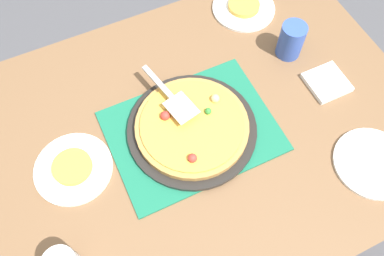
{
  "coord_description": "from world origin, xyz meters",
  "views": [
    {
      "loc": [
        0.23,
        0.5,
        1.79
      ],
      "look_at": [
        0.0,
        0.0,
        0.77
      ],
      "focal_mm": 37.21,
      "sensor_mm": 36.0,
      "label": 1
    }
  ],
  "objects_px": {
    "pizza_pan": "(192,129)",
    "napkin_stack": "(327,82)",
    "pizza_server": "(171,97)",
    "pizza": "(192,126)",
    "served_slice_right": "(72,167)",
    "plate_far_right": "(73,169)",
    "plate_near_left": "(244,8)",
    "served_slice_left": "(244,6)",
    "cup_far": "(291,40)",
    "plate_side": "(372,163)"
  },
  "relations": [
    {
      "from": "pizza_pan",
      "to": "napkin_stack",
      "type": "bearing_deg",
      "value": 176.53
    },
    {
      "from": "pizza_server",
      "to": "napkin_stack",
      "type": "bearing_deg",
      "value": 165.57
    },
    {
      "from": "pizza",
      "to": "served_slice_right",
      "type": "bearing_deg",
      "value": -5.14
    },
    {
      "from": "pizza_pan",
      "to": "plate_far_right",
      "type": "height_order",
      "value": "pizza_pan"
    },
    {
      "from": "plate_near_left",
      "to": "plate_far_right",
      "type": "relative_size",
      "value": 1.0
    },
    {
      "from": "served_slice_left",
      "to": "cup_far",
      "type": "bearing_deg",
      "value": 99.19
    },
    {
      "from": "pizza_pan",
      "to": "served_slice_left",
      "type": "distance_m",
      "value": 0.52
    },
    {
      "from": "pizza_pan",
      "to": "pizza",
      "type": "height_order",
      "value": "pizza"
    },
    {
      "from": "cup_far",
      "to": "pizza",
      "type": "bearing_deg",
      "value": 17.81
    },
    {
      "from": "pizza_server",
      "to": "napkin_stack",
      "type": "height_order",
      "value": "pizza_server"
    },
    {
      "from": "served_slice_left",
      "to": "pizza_server",
      "type": "relative_size",
      "value": 0.47
    },
    {
      "from": "plate_near_left",
      "to": "plate_side",
      "type": "height_order",
      "value": "same"
    },
    {
      "from": "pizza",
      "to": "served_slice_left",
      "type": "bearing_deg",
      "value": -135.73
    },
    {
      "from": "pizza",
      "to": "plate_near_left",
      "type": "height_order",
      "value": "pizza"
    },
    {
      "from": "pizza_pan",
      "to": "plate_side",
      "type": "xyz_separation_m",
      "value": [
        -0.42,
        0.31,
        -0.01
      ]
    },
    {
      "from": "served_slice_left",
      "to": "napkin_stack",
      "type": "bearing_deg",
      "value": 101.87
    },
    {
      "from": "plate_near_left",
      "to": "cup_far",
      "type": "relative_size",
      "value": 1.83
    },
    {
      "from": "pizza_pan",
      "to": "served_slice_left",
      "type": "height_order",
      "value": "served_slice_left"
    },
    {
      "from": "pizza",
      "to": "pizza_pan",
      "type": "bearing_deg",
      "value": 80.9
    },
    {
      "from": "plate_far_right",
      "to": "napkin_stack",
      "type": "distance_m",
      "value": 0.81
    },
    {
      "from": "served_slice_left",
      "to": "napkin_stack",
      "type": "xyz_separation_m",
      "value": [
        -0.08,
        0.39,
        -0.01
      ]
    },
    {
      "from": "plate_side",
      "to": "served_slice_left",
      "type": "relative_size",
      "value": 2.0
    },
    {
      "from": "served_slice_right",
      "to": "napkin_stack",
      "type": "height_order",
      "value": "served_slice_right"
    },
    {
      "from": "pizza",
      "to": "plate_side",
      "type": "bearing_deg",
      "value": 143.13
    },
    {
      "from": "served_slice_left",
      "to": "pizza_server",
      "type": "height_order",
      "value": "pizza_server"
    },
    {
      "from": "pizza",
      "to": "served_slice_right",
      "type": "height_order",
      "value": "pizza"
    },
    {
      "from": "pizza",
      "to": "cup_far",
      "type": "height_order",
      "value": "cup_far"
    },
    {
      "from": "pizza",
      "to": "cup_far",
      "type": "relative_size",
      "value": 2.75
    },
    {
      "from": "served_slice_right",
      "to": "napkin_stack",
      "type": "relative_size",
      "value": 0.92
    },
    {
      "from": "pizza_pan",
      "to": "plate_side",
      "type": "height_order",
      "value": "pizza_pan"
    },
    {
      "from": "plate_side",
      "to": "cup_far",
      "type": "xyz_separation_m",
      "value": [
        0.01,
        -0.44,
        0.06
      ]
    },
    {
      "from": "served_slice_left",
      "to": "served_slice_right",
      "type": "relative_size",
      "value": 1.0
    },
    {
      "from": "pizza",
      "to": "cup_far",
      "type": "bearing_deg",
      "value": -162.19
    },
    {
      "from": "plate_far_right",
      "to": "served_slice_left",
      "type": "distance_m",
      "value": 0.8
    },
    {
      "from": "pizza_pan",
      "to": "served_slice_right",
      "type": "height_order",
      "value": "served_slice_right"
    },
    {
      "from": "pizza_server",
      "to": "pizza",
      "type": "bearing_deg",
      "value": 103.06
    },
    {
      "from": "pizza_pan",
      "to": "plate_far_right",
      "type": "relative_size",
      "value": 1.73
    },
    {
      "from": "pizza_pan",
      "to": "pizza",
      "type": "bearing_deg",
      "value": -99.1
    },
    {
      "from": "cup_far",
      "to": "pizza_pan",
      "type": "bearing_deg",
      "value": 17.88
    },
    {
      "from": "plate_far_right",
      "to": "pizza_server",
      "type": "bearing_deg",
      "value": -169.2
    },
    {
      "from": "plate_near_left",
      "to": "served_slice_right",
      "type": "xyz_separation_m",
      "value": [
        0.73,
        0.33,
        0.01
      ]
    },
    {
      "from": "served_slice_right",
      "to": "pizza_server",
      "type": "height_order",
      "value": "pizza_server"
    },
    {
      "from": "served_slice_left",
      "to": "pizza_server",
      "type": "bearing_deg",
      "value": 34.25
    },
    {
      "from": "plate_side",
      "to": "cup_far",
      "type": "bearing_deg",
      "value": -89.3
    },
    {
      "from": "served_slice_right",
      "to": "pizza_pan",
      "type": "bearing_deg",
      "value": 174.77
    },
    {
      "from": "pizza",
      "to": "plate_side",
      "type": "relative_size",
      "value": 1.5
    },
    {
      "from": "pizza",
      "to": "served_slice_right",
      "type": "relative_size",
      "value": 3.0
    },
    {
      "from": "napkin_stack",
      "to": "plate_side",
      "type": "bearing_deg",
      "value": 82.1
    },
    {
      "from": "pizza_pan",
      "to": "served_slice_right",
      "type": "bearing_deg",
      "value": -5.23
    },
    {
      "from": "plate_near_left",
      "to": "served_slice_right",
      "type": "relative_size",
      "value": 2.0
    }
  ]
}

